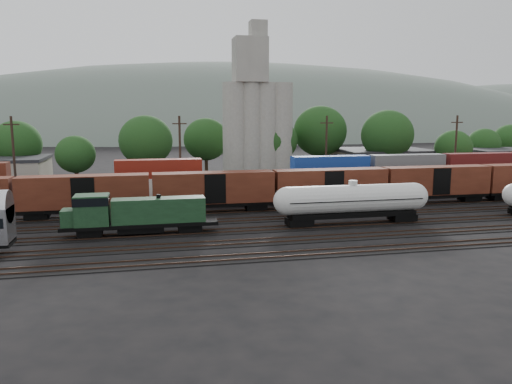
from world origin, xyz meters
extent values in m
plane|color=black|center=(0.00, 0.00, 0.00)|extent=(600.00, 600.00, 0.00)
cube|color=black|center=(0.00, -15.00, 0.04)|extent=(180.00, 3.20, 0.08)
cube|color=#382319|center=(0.00, -15.72, 0.12)|extent=(180.00, 0.08, 0.16)
cube|color=#382319|center=(0.00, -14.28, 0.12)|extent=(180.00, 0.08, 0.16)
cube|color=black|center=(0.00, -10.00, 0.04)|extent=(180.00, 3.20, 0.08)
cube|color=#382319|center=(0.00, -10.72, 0.12)|extent=(180.00, 0.08, 0.16)
cube|color=#382319|center=(0.00, -9.28, 0.12)|extent=(180.00, 0.08, 0.16)
cube|color=black|center=(0.00, -5.00, 0.04)|extent=(180.00, 3.20, 0.08)
cube|color=#382319|center=(0.00, -5.72, 0.12)|extent=(180.00, 0.08, 0.16)
cube|color=#382319|center=(0.00, -4.28, 0.12)|extent=(180.00, 0.08, 0.16)
cube|color=black|center=(0.00, 0.00, 0.04)|extent=(180.00, 3.20, 0.08)
cube|color=#382319|center=(0.00, -0.72, 0.12)|extent=(180.00, 0.08, 0.16)
cube|color=#382319|center=(0.00, 0.72, 0.12)|extent=(180.00, 0.08, 0.16)
cube|color=black|center=(0.00, 5.00, 0.04)|extent=(180.00, 3.20, 0.08)
cube|color=#382319|center=(0.00, 4.28, 0.12)|extent=(180.00, 0.08, 0.16)
cube|color=#382319|center=(0.00, 5.72, 0.12)|extent=(180.00, 0.08, 0.16)
cube|color=black|center=(0.00, 10.00, 0.04)|extent=(180.00, 3.20, 0.08)
cube|color=#382319|center=(0.00, 9.28, 0.12)|extent=(180.00, 0.08, 0.16)
cube|color=#382319|center=(0.00, 10.72, 0.12)|extent=(180.00, 0.08, 0.16)
cube|color=black|center=(0.00, 15.00, 0.04)|extent=(180.00, 3.20, 0.08)
cube|color=#382319|center=(0.00, 14.28, 0.12)|extent=(180.00, 0.08, 0.16)
cube|color=#382319|center=(0.00, 15.72, 0.12)|extent=(180.00, 0.08, 0.16)
cube|color=black|center=(-17.85, -5.00, 1.21)|extent=(15.63, 2.67, 0.37)
cube|color=black|center=(-17.85, -5.00, 0.80)|extent=(4.60, 2.02, 0.74)
cube|color=#17371D|center=(-15.98, -5.00, 2.64)|extent=(9.38, 2.21, 2.48)
cube|color=#17371D|center=(-22.54, -5.00, 2.91)|extent=(3.31, 2.67, 3.03)
cube|color=black|center=(-22.54, -5.00, 3.88)|extent=(3.40, 2.76, 0.83)
cube|color=#17371D|center=(-24.73, -5.00, 2.22)|extent=(1.47, 2.21, 1.65)
cylinder|color=black|center=(-15.98, -5.00, 4.01)|extent=(0.46, 0.46, 0.46)
cube|color=black|center=(-22.85, -5.00, 0.61)|extent=(2.39, 1.84, 0.64)
cube|color=black|center=(-12.85, -5.00, 0.61)|extent=(2.39, 1.84, 0.64)
cylinder|color=silver|center=(5.27, -5.00, 3.04)|extent=(15.07, 3.10, 3.10)
sphere|color=silver|center=(-2.27, -5.00, 3.04)|extent=(3.10, 3.10, 3.10)
sphere|color=silver|center=(12.80, -5.00, 3.04)|extent=(3.10, 3.10, 3.10)
cylinder|color=silver|center=(5.27, -5.00, 4.80)|extent=(0.96, 0.96, 0.54)
cube|color=black|center=(5.27, -5.00, 3.04)|extent=(15.41, 3.25, 0.09)
cube|color=black|center=(5.27, -5.00, 1.32)|extent=(14.56, 2.35, 0.54)
cube|color=black|center=(-0.90, -5.00, 0.68)|extent=(2.78, 2.14, 0.75)
cube|color=black|center=(11.43, -5.00, 0.68)|extent=(2.78, 2.14, 0.75)
cube|color=black|center=(-2.58, 10.00, 1.18)|extent=(15.99, 2.58, 0.36)
cube|color=black|center=(-2.58, 10.00, 0.78)|extent=(4.44, 1.95, 0.71)
cube|color=#D26312|center=(-0.66, 10.00, 2.55)|extent=(9.59, 2.13, 2.40)
cube|color=#D26312|center=(-7.38, 10.00, 2.82)|extent=(3.20, 2.58, 2.93)
cube|color=black|center=(-7.38, 10.00, 3.75)|extent=(3.29, 2.67, 0.80)
cube|color=#D26312|center=(-9.61, 10.00, 2.15)|extent=(1.42, 2.13, 1.60)
cylinder|color=black|center=(-0.66, 10.00, 3.89)|extent=(0.44, 0.44, 0.44)
cube|color=black|center=(-7.70, 10.00, 0.60)|extent=(2.31, 1.78, 0.62)
cube|color=black|center=(2.54, 10.00, 0.60)|extent=(2.31, 1.78, 0.62)
cube|color=black|center=(-24.40, 5.00, 1.20)|extent=(15.00, 2.60, 0.40)
cube|color=#4D1F12|center=(-24.40, 5.00, 3.30)|extent=(15.00, 2.90, 3.80)
cube|color=black|center=(-9.00, 5.00, 1.20)|extent=(15.00, 2.60, 0.40)
cube|color=#4D1F12|center=(-9.00, 5.00, 3.30)|extent=(15.00, 2.90, 3.80)
cube|color=black|center=(6.40, 5.00, 1.20)|extent=(15.00, 2.60, 0.40)
cube|color=#4D1F12|center=(6.40, 5.00, 3.30)|extent=(15.00, 2.90, 3.80)
cube|color=black|center=(21.80, 5.00, 1.20)|extent=(15.00, 2.60, 0.40)
cube|color=#4D1F12|center=(21.80, 5.00, 3.30)|extent=(15.00, 2.90, 3.80)
cube|color=black|center=(0.00, 15.00, 0.50)|extent=(160.00, 2.60, 0.60)
cube|color=navy|center=(-28.28, 15.00, 2.10)|extent=(12.00, 2.40, 2.60)
cube|color=silver|center=(-15.48, 15.00, 2.10)|extent=(12.00, 2.40, 2.60)
cube|color=maroon|center=(-15.48, 15.00, 4.70)|extent=(12.00, 2.40, 2.60)
cube|color=silver|center=(-2.68, 15.00, 2.10)|extent=(12.00, 2.40, 2.60)
cube|color=#CA6614|center=(10.12, 15.00, 2.10)|extent=(12.00, 2.40, 2.60)
cube|color=navy|center=(10.12, 15.00, 4.70)|extent=(12.00, 2.40, 2.60)
cube|color=navy|center=(22.92, 15.00, 2.10)|extent=(12.00, 2.40, 2.60)
cube|color=#595C5F|center=(22.92, 15.00, 4.70)|extent=(12.00, 2.40, 2.60)
cube|color=maroon|center=(35.72, 15.00, 2.10)|extent=(12.00, 2.40, 2.60)
cube|color=#541413|center=(35.72, 15.00, 4.70)|extent=(12.00, 2.40, 2.60)
cylinder|color=gray|center=(-1.00, 36.00, 9.00)|extent=(4.40, 4.40, 18.00)
cylinder|color=gray|center=(2.00, 36.00, 9.00)|extent=(4.40, 4.40, 18.00)
cylinder|color=gray|center=(5.00, 36.00, 9.00)|extent=(4.40, 4.40, 18.00)
cylinder|color=gray|center=(8.00, 36.00, 9.00)|extent=(4.40, 4.40, 18.00)
cube|color=gray|center=(2.00, 36.00, 22.00)|extent=(6.00, 5.00, 8.00)
cube|color=gray|center=(3.50, 36.00, 27.00)|extent=(3.00, 3.00, 4.00)
cube|color=#9E937F|center=(30.00, 38.00, 2.30)|extent=(18.00, 14.00, 4.60)
cube|color=#232326|center=(30.00, 38.00, 4.85)|extent=(18.36, 14.28, 0.50)
cube|color=#9E937F|center=(55.00, 33.00, 2.30)|extent=(16.00, 10.00, 4.60)
cube|color=#232326|center=(55.00, 33.00, 4.85)|extent=(16.32, 10.20, 0.50)
cylinder|color=black|center=(-39.72, 39.65, 1.60)|extent=(0.70, 0.70, 3.20)
ellipsoid|color=#1E4419|center=(-39.72, 39.65, 6.97)|extent=(8.69, 8.69, 8.23)
cylinder|color=black|center=(-29.09, 33.91, 1.24)|extent=(0.70, 0.70, 2.49)
ellipsoid|color=#1E4419|center=(-29.09, 33.91, 5.42)|extent=(6.75, 6.75, 6.39)
cylinder|color=black|center=(-17.20, 34.21, 1.74)|extent=(0.70, 0.70, 3.47)
ellipsoid|color=#1E4419|center=(-17.20, 34.21, 7.57)|extent=(9.43, 9.43, 8.93)
cylinder|color=black|center=(-5.45, 43.85, 1.65)|extent=(0.70, 0.70, 3.30)
ellipsoid|color=#1E4419|center=(-5.45, 43.85, 7.18)|extent=(8.95, 8.95, 8.48)
cylinder|color=black|center=(7.38, 38.25, 1.62)|extent=(0.70, 0.70, 3.25)
ellipsoid|color=#1E4419|center=(7.38, 38.25, 7.08)|extent=(8.82, 8.82, 8.35)
cylinder|color=black|center=(17.77, 41.38, 2.00)|extent=(0.70, 0.70, 4.01)
ellipsoid|color=#1E4419|center=(17.77, 41.38, 8.73)|extent=(10.87, 10.87, 10.30)
cylinder|color=black|center=(29.00, 34.09, 1.88)|extent=(0.70, 0.70, 3.76)
ellipsoid|color=#1E4419|center=(29.00, 34.09, 8.18)|extent=(10.19, 10.19, 9.66)
cylinder|color=black|center=(41.11, 30.26, 1.32)|extent=(0.70, 0.70, 2.64)
ellipsoid|color=#1E4419|center=(41.11, 30.26, 5.74)|extent=(7.15, 7.15, 6.78)
cylinder|color=black|center=(54.58, 39.40, 1.31)|extent=(0.70, 0.70, 2.62)
ellipsoid|color=#1E4419|center=(54.58, 39.40, 5.70)|extent=(7.10, 7.10, 6.73)
cylinder|color=black|center=(64.43, 43.65, 1.41)|extent=(0.70, 0.70, 2.82)
ellipsoid|color=#1E4419|center=(64.43, 43.65, 6.15)|extent=(7.67, 7.67, 7.26)
cylinder|color=black|center=(-36.00, 22.00, 6.00)|extent=(0.36, 0.36, 12.00)
cube|color=black|center=(-36.00, 22.00, 10.80)|extent=(2.20, 0.18, 0.18)
cylinder|color=black|center=(-12.00, 22.00, 6.00)|extent=(0.36, 0.36, 12.00)
cube|color=black|center=(-12.00, 22.00, 10.80)|extent=(2.20, 0.18, 0.18)
cylinder|color=black|center=(12.00, 22.00, 6.00)|extent=(0.36, 0.36, 12.00)
cube|color=black|center=(12.00, 22.00, 10.80)|extent=(2.20, 0.18, 0.18)
cylinder|color=black|center=(36.00, 22.00, 6.00)|extent=(0.36, 0.36, 12.00)
cube|color=black|center=(36.00, 22.00, 10.80)|extent=(2.20, 0.18, 0.18)
ellipsoid|color=#59665B|center=(40.00, 260.00, -22.75)|extent=(520.00, 286.00, 130.00)
camera|label=1|loc=(-16.87, -56.25, 12.58)|focal=35.00mm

